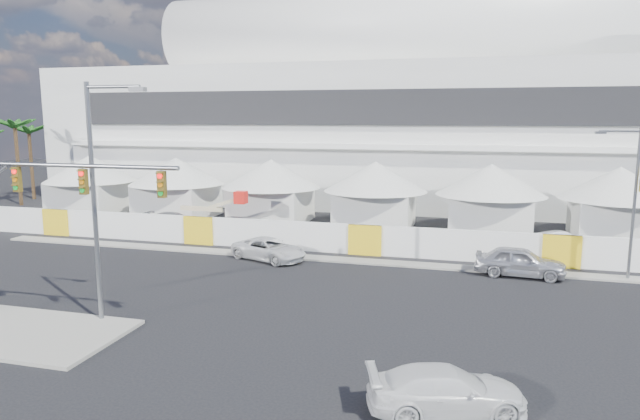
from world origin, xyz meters
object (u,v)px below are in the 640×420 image
(lot_car_a, at_px, (560,243))
(traffic_mast, at_px, (5,221))
(sedan_silver, at_px, (520,262))
(pickup_curb, at_px, (269,249))
(boom_lift, at_px, (196,220))
(streetlight_median, at_px, (99,186))
(lot_car_c, at_px, (174,222))
(pickup_near, at_px, (446,390))
(streetlight_curb, at_px, (631,193))

(lot_car_a, xyz_separation_m, traffic_mast, (-25.13, -20.35, 3.87))
(sedan_silver, relative_size, lot_car_a, 1.21)
(sedan_silver, xyz_separation_m, pickup_curb, (-15.09, -0.26, -0.16))
(pickup_curb, distance_m, boom_lift, 11.03)
(traffic_mast, bearing_deg, sedan_silver, 31.73)
(sedan_silver, relative_size, streetlight_median, 0.48)
(sedan_silver, height_order, boom_lift, boom_lift)
(sedan_silver, bearing_deg, pickup_curb, 95.47)
(lot_car_c, relative_size, boom_lift, 0.77)
(pickup_curb, bearing_deg, lot_car_a, -48.58)
(lot_car_c, xyz_separation_m, streetlight_median, (7.34, -18.89, 5.32))
(sedan_silver, xyz_separation_m, pickup_near, (-3.25, -16.58, -0.14))
(lot_car_a, relative_size, traffic_mast, 0.37)
(lot_car_c, distance_m, streetlight_curb, 31.86)
(traffic_mast, bearing_deg, lot_car_a, 39.00)
(boom_lift, bearing_deg, lot_car_c, -169.23)
(streetlight_median, bearing_deg, pickup_curb, 75.92)
(pickup_near, distance_m, lot_car_a, 24.05)
(traffic_mast, xyz_separation_m, boom_lift, (-1.58, 20.29, -3.64))
(streetlight_median, bearing_deg, traffic_mast, -164.49)
(sedan_silver, distance_m, pickup_near, 16.89)
(pickup_curb, height_order, streetlight_curb, streetlight_curb)
(pickup_near, distance_m, streetlight_median, 16.36)
(streetlight_curb, distance_m, boom_lift, 30.14)
(sedan_silver, bearing_deg, lot_car_a, -19.67)
(streetlight_median, bearing_deg, streetlight_curb, 29.24)
(pickup_curb, bearing_deg, pickup_near, -123.55)
(boom_lift, bearing_deg, streetlight_median, -72.63)
(traffic_mast, bearing_deg, streetlight_curb, 27.45)
(streetlight_curb, bearing_deg, pickup_curb, -177.33)
(pickup_near, xyz_separation_m, traffic_mast, (-18.89, 2.88, 3.84))
(pickup_near, height_order, lot_car_c, lot_car_c)
(sedan_silver, distance_m, lot_car_c, 26.29)
(sedan_silver, relative_size, pickup_near, 1.02)
(sedan_silver, relative_size, pickup_curb, 1.00)
(lot_car_a, xyz_separation_m, boom_lift, (-26.71, -0.06, 0.23))
(sedan_silver, bearing_deg, lot_car_c, 80.63)
(pickup_curb, height_order, boom_lift, boom_lift)
(sedan_silver, xyz_separation_m, lot_car_a, (2.98, 6.65, -0.17))
(pickup_curb, distance_m, streetlight_curb, 21.10)
(lot_car_c, bearing_deg, traffic_mast, -171.21)
(lot_car_a, relative_size, streetlight_median, 0.40)
(pickup_curb, xyz_separation_m, lot_car_c, (-10.44, 6.55, 0.05))
(sedan_silver, height_order, streetlight_median, streetlight_median)
(streetlight_median, bearing_deg, pickup_near, -14.93)
(sedan_silver, distance_m, streetlight_median, 22.73)
(sedan_silver, height_order, lot_car_a, sedan_silver)
(pickup_near, relative_size, streetlight_median, 0.47)
(streetlight_median, xyz_separation_m, boom_lift, (-5.54, 19.19, -5.16))
(pickup_curb, relative_size, streetlight_median, 0.48)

